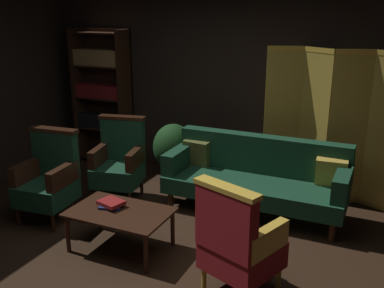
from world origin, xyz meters
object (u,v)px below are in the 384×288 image
armchair_wing_right (119,161)px  book_red_leather (111,203)px  armchair_wing_left (49,178)px  potted_plant (173,150)px  folding_screen (331,124)px  coffee_table (120,215)px  armchair_gilt_accent (238,242)px  bookshelf (102,94)px  book_navy_cloth (111,205)px  velvet_couch (257,175)px

armchair_wing_right → book_red_leather: bearing=-60.5°
armchair_wing_left → potted_plant: size_ratio=1.22×
folding_screen → armchair_wing_right: folding_screen is taller
folding_screen → book_red_leather: size_ratio=7.84×
coffee_table → armchair_gilt_accent: bearing=-8.8°
folding_screen → coffee_table: 2.79m
bookshelf → book_navy_cloth: 2.74m
folding_screen → velvet_couch: 1.13m
armchair_wing_left → velvet_couch: bearing=29.3°
book_navy_cloth → book_red_leather: 0.03m
bookshelf → armchair_wing_right: 1.60m
folding_screen → book_navy_cloth: bearing=-131.0°
velvet_couch → book_red_leather: (-1.11, -1.40, 0.01)m
folding_screen → armchair_wing_left: size_ratio=1.83×
velvet_couch → book_red_leather: velvet_couch is taller
velvet_couch → armchair_gilt_accent: 1.68m
book_navy_cloth → coffee_table: bearing=-21.0°
book_navy_cloth → bookshelf: bearing=126.6°
coffee_table → armchair_wing_right: (-0.72, 1.09, 0.12)m
folding_screen → velvet_couch: folding_screen is taller
potted_plant → armchair_wing_left: bearing=-118.3°
armchair_wing_right → book_navy_cloth: 1.20m
book_navy_cloth → velvet_couch: bearing=51.5°
book_navy_cloth → book_red_leather: book_red_leather is taller
armchair_wing_left → book_red_leather: bearing=-12.0°
armchair_wing_left → armchair_wing_right: same height
book_red_leather → armchair_wing_right: bearing=119.5°
folding_screen → armchair_gilt_accent: folding_screen is taller
folding_screen → armchair_wing_left: 3.42m
potted_plant → bookshelf: bearing=164.3°
coffee_table → book_navy_cloth: 0.16m
armchair_wing_left → book_navy_cloth: bearing=-12.0°
armchair_gilt_accent → armchair_wing_right: 2.40m
coffee_table → armchair_gilt_accent: armchair_gilt_accent is taller
armchair_gilt_accent → book_red_leather: armchair_gilt_accent is taller
coffee_table → armchair_wing_left: 1.17m
armchair_wing_right → bookshelf: bearing=132.3°
armchair_gilt_accent → book_red_leather: size_ratio=4.29×
coffee_table → book_navy_cloth: size_ratio=4.68×
armchair_wing_left → potted_plant: bearing=61.7°
armchair_gilt_accent → book_navy_cloth: size_ratio=4.86×
book_navy_cloth → armchair_wing_right: bearing=119.5°
armchair_wing_right → folding_screen: bearing=23.6°
armchair_gilt_accent → book_navy_cloth: bearing=170.0°
coffee_table → velvet_couch: bearing=55.9°
armchair_wing_left → book_navy_cloth: (1.00, -0.21, -0.06)m
armchair_gilt_accent → armchair_wing_right: bearing=147.5°
bookshelf → coffee_table: (1.72, -2.19, -0.71)m
folding_screen → bookshelf: bearing=179.3°
bookshelf → book_red_leather: (1.59, -2.14, -0.62)m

